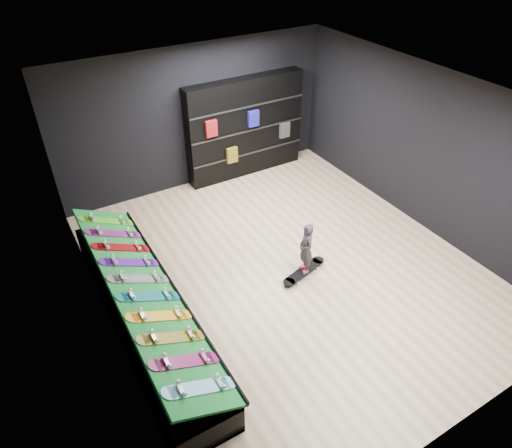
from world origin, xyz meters
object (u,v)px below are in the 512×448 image
floor_skateboard (304,272)px  child (305,258)px  back_shelving (245,128)px  display_rack (145,313)px

floor_skateboard → child: bearing=0.0°
back_shelving → floor_skateboard: size_ratio=2.80×
display_rack → back_shelving: 4.98m
child → back_shelving: bearing=-179.5°
back_shelving → floor_skateboard: bearing=-103.9°
display_rack → back_shelving: (3.61, 3.32, 0.85)m
child → floor_skateboard: bearing=180.0°
display_rack → floor_skateboard: (2.71, -0.30, -0.21)m
display_rack → floor_skateboard: display_rack is taller
display_rack → child: bearing=-6.4°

